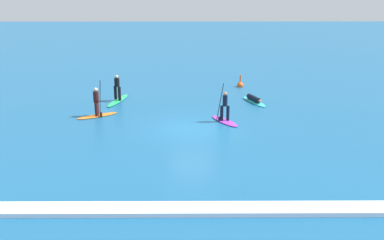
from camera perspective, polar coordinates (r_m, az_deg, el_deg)
ground_plane at (r=24.97m, az=0.00°, el=-1.09°), size 120.00×120.00×0.00m
surfer_on_purple_board at (r=26.06m, az=4.15°, el=0.71°), size 1.80×2.44×2.27m
surfer_on_green_board at (r=30.70m, az=-9.41°, el=3.15°), size 1.35×3.34×1.80m
surfer_on_orange_board at (r=27.57m, az=-11.97°, el=1.56°), size 2.48×1.87×2.33m
surfer_on_teal_board at (r=30.43m, az=7.87°, el=2.55°), size 1.64×2.81×0.42m
marker_buoy at (r=34.54m, az=6.12°, el=4.46°), size 0.49×0.49×1.04m
wave_crest at (r=16.51m, az=0.17°, el=-11.25°), size 19.75×0.90×0.18m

